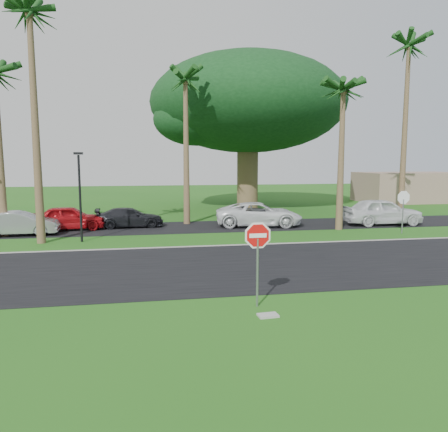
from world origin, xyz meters
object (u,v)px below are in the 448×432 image
at_px(car_red, 69,218).
at_px(car_pickup, 382,212).
at_px(stop_sign_near, 258,247).
at_px(stop_sign_far, 403,203).
at_px(car_silver, 20,224).
at_px(car_minivan, 259,215).
at_px(car_dark, 130,218).

height_order(car_red, car_pickup, car_pickup).
xyz_separation_m(stop_sign_near, stop_sign_far, (11.50, 11.00, 0.00)).
distance_m(car_silver, car_minivan, 14.18).
relative_size(car_silver, car_dark, 0.98).
xyz_separation_m(car_silver, car_minivan, (14.14, 1.10, 0.08)).
distance_m(stop_sign_far, car_red, 19.87).
xyz_separation_m(stop_sign_far, car_minivan, (-7.52, 4.11, -1.01)).
xyz_separation_m(stop_sign_near, car_pickup, (12.11, 14.30, -0.90)).
xyz_separation_m(stop_sign_far, car_pickup, (0.61, 3.30, -0.90)).
height_order(car_silver, car_pickup, car_pickup).
bearing_deg(car_red, car_dark, -86.65).
bearing_deg(car_silver, car_pickup, -91.52).
relative_size(car_dark, car_pickup, 0.82).
relative_size(stop_sign_near, car_silver, 0.63).
distance_m(stop_sign_far, car_pickup, 3.48).
xyz_separation_m(car_dark, car_minivan, (8.18, -1.01, 0.15)).
bearing_deg(car_minivan, car_red, 96.46).
bearing_deg(car_silver, stop_sign_near, -146.32).
xyz_separation_m(car_red, car_dark, (3.59, 0.48, -0.12)).
relative_size(car_silver, car_pickup, 0.81).
height_order(car_silver, car_red, car_red).
relative_size(car_dark, car_minivan, 0.77).
distance_m(car_red, car_pickup, 19.95).
distance_m(car_dark, car_minivan, 8.25).
bearing_deg(stop_sign_far, stop_sign_near, 43.73).
distance_m(car_silver, car_pickup, 22.28).
bearing_deg(car_red, car_pickup, -98.09).
bearing_deg(stop_sign_near, car_silver, 125.96).
xyz_separation_m(car_red, car_minivan, (11.77, -0.54, 0.03)).
bearing_deg(car_pickup, car_silver, 92.59).
bearing_deg(car_pickup, car_dark, 85.46).
xyz_separation_m(stop_sign_far, car_silver, (-21.66, 3.01, -1.09)).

